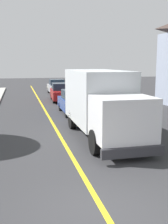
{
  "coord_description": "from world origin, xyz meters",
  "views": [
    {
      "loc": [
        -1.91,
        -6.04,
        3.59
      ],
      "look_at": [
        0.91,
        5.91,
        1.4
      ],
      "focal_mm": 44.7,
      "sensor_mm": 36.0,
      "label": 1
    }
  ],
  "objects_px": {
    "box_truck": "(101,101)",
    "stop_sign": "(120,90)",
    "parked_car_mid": "(61,93)",
    "parked_car_far": "(57,87)",
    "parked_car_near": "(74,102)"
  },
  "relations": [
    {
      "from": "parked_car_near",
      "to": "stop_sign",
      "type": "xyz_separation_m",
      "value": [
        2.49,
        -2.56,
        1.06
      ]
    },
    {
      "from": "box_truck",
      "to": "stop_sign",
      "type": "distance_m",
      "value": 4.63
    },
    {
      "from": "parked_car_near",
      "to": "box_truck",
      "type": "bearing_deg",
      "value": -89.64
    },
    {
      "from": "parked_car_near",
      "to": "parked_car_far",
      "type": "bearing_deg",
      "value": 87.8
    },
    {
      "from": "box_truck",
      "to": "parked_car_near",
      "type": "relative_size",
      "value": 1.64
    },
    {
      "from": "parked_car_mid",
      "to": "parked_car_far",
      "type": "xyz_separation_m",
      "value": [
        0.42,
        6.0,
        0.0
      ]
    },
    {
      "from": "parked_car_far",
      "to": "stop_sign",
      "type": "distance_m",
      "value": 15.4
    },
    {
      "from": "stop_sign",
      "to": "parked_car_near",
      "type": "bearing_deg",
      "value": 134.27
    },
    {
      "from": "stop_sign",
      "to": "box_truck",
      "type": "bearing_deg",
      "value": -121.99
    },
    {
      "from": "parked_car_mid",
      "to": "parked_car_far",
      "type": "bearing_deg",
      "value": 85.97
    },
    {
      "from": "parked_car_mid",
      "to": "stop_sign",
      "type": "relative_size",
      "value": 1.69
    },
    {
      "from": "parked_car_mid",
      "to": "box_truck",
      "type": "bearing_deg",
      "value": -90.1
    },
    {
      "from": "parked_car_near",
      "to": "parked_car_far",
      "type": "xyz_separation_m",
      "value": [
        0.49,
        12.68,
        0.0
      ]
    },
    {
      "from": "parked_car_near",
      "to": "parked_car_mid",
      "type": "xyz_separation_m",
      "value": [
        0.06,
        6.68,
        0.0
      ]
    },
    {
      "from": "parked_car_far",
      "to": "stop_sign",
      "type": "xyz_separation_m",
      "value": [
        2.0,
        -15.24,
        1.06
      ]
    }
  ]
}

